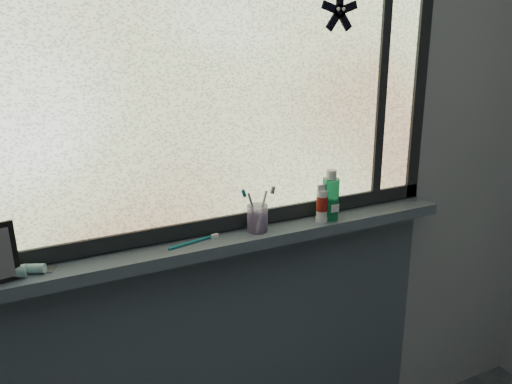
% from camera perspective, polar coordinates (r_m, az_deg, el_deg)
% --- Properties ---
extents(wall_back, '(3.00, 0.01, 2.50)m').
position_cam_1_polar(wall_back, '(1.87, -2.99, 3.06)').
color(wall_back, '#9EA3A8').
rests_on(wall_back, ground).
extents(windowsill, '(1.62, 0.14, 0.04)m').
position_cam_1_polar(windowsill, '(1.88, -1.92, -4.83)').
color(windowsill, '#485460').
rests_on(windowsill, wall_back).
extents(sill_apron, '(1.62, 0.02, 0.98)m').
position_cam_1_polar(sill_apron, '(2.17, -2.47, -16.82)').
color(sill_apron, '#485460').
rests_on(sill_apron, floor).
extents(window_pane, '(1.50, 0.01, 1.00)m').
position_cam_1_polar(window_pane, '(1.80, -2.82, 11.56)').
color(window_pane, silver).
rests_on(window_pane, wall_back).
extents(frame_bottom, '(1.60, 0.03, 0.05)m').
position_cam_1_polar(frame_bottom, '(1.91, -2.56, -2.95)').
color(frame_bottom, black).
rests_on(frame_bottom, windowsill).
extents(frame_right, '(0.05, 0.03, 1.10)m').
position_cam_1_polar(frame_right, '(2.23, 16.06, 12.07)').
color(frame_right, black).
rests_on(frame_right, wall_back).
extents(frame_mullion, '(0.03, 0.03, 1.00)m').
position_cam_1_polar(frame_mullion, '(2.12, 12.51, 12.07)').
color(frame_mullion, black).
rests_on(frame_mullion, wall_back).
extents(starfish_sticker, '(0.15, 0.02, 0.15)m').
position_cam_1_polar(starfish_sticker, '(1.98, 8.35, 17.45)').
color(starfish_sticker, black).
rests_on(starfish_sticker, window_pane).
extents(toothpaste_tube, '(0.21, 0.11, 0.04)m').
position_cam_1_polar(toothpaste_tube, '(1.71, -22.36, -7.24)').
color(toothpaste_tube, white).
rests_on(toothpaste_tube, windowsill).
extents(toothbrush_cup, '(0.09, 0.09, 0.09)m').
position_cam_1_polar(toothbrush_cup, '(1.89, 0.15, -2.64)').
color(toothbrush_cup, '#CAAEE6').
rests_on(toothbrush_cup, windowsill).
extents(toothbrush_lying, '(0.19, 0.06, 0.01)m').
position_cam_1_polar(toothbrush_lying, '(1.81, -6.58, -4.99)').
color(toothbrush_lying, '#0D747B').
rests_on(toothbrush_lying, windowsill).
extents(mouthwash_bottle, '(0.08, 0.08, 0.15)m').
position_cam_1_polar(mouthwash_bottle, '(2.00, 7.47, -0.28)').
color(mouthwash_bottle, '#1FA464').
rests_on(mouthwash_bottle, windowsill).
extents(cream_tube, '(0.05, 0.05, 0.10)m').
position_cam_1_polar(cream_tube, '(1.98, 6.62, -0.98)').
color(cream_tube, silver).
rests_on(cream_tube, windowsill).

